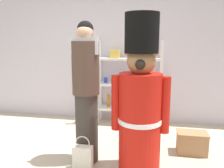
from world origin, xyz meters
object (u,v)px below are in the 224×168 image
object	(u,v)px
teddy_bear_guard	(140,104)
display_crate	(192,143)
shopping_bag	(83,157)
merchandise_shelf	(129,82)
person_shopper	(86,91)

from	to	relation	value
teddy_bear_guard	display_crate	distance (m)	1.08
shopping_bag	display_crate	world-z (taller)	shopping_bag
display_crate	merchandise_shelf	bearing A→B (deg)	133.72
merchandise_shelf	shopping_bag	xyz separation A→B (m)	(-0.34, -1.67, -0.61)
merchandise_shelf	teddy_bear_guard	size ratio (longest dim) A/B	0.85
shopping_bag	merchandise_shelf	bearing A→B (deg)	78.56
teddy_bear_guard	display_crate	bearing A→B (deg)	39.64
teddy_bear_guard	shopping_bag	xyz separation A→B (m)	(-0.64, -0.10, -0.64)
merchandise_shelf	shopping_bag	distance (m)	1.81
person_shopper	teddy_bear_guard	bearing A→B (deg)	-10.65
person_shopper	shopping_bag	world-z (taller)	person_shopper
merchandise_shelf	teddy_bear_guard	xyz separation A→B (m)	(0.31, -1.57, 0.03)
teddy_bear_guard	person_shopper	world-z (taller)	teddy_bear_guard
person_shopper	display_crate	world-z (taller)	person_shopper
person_shopper	shopping_bag	bearing A→B (deg)	-86.36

